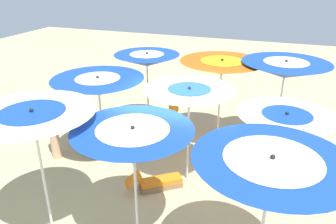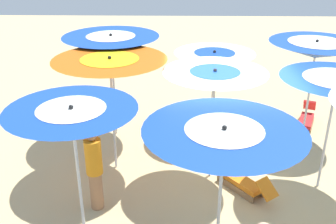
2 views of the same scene
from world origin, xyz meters
TOP-DOWN VIEW (x-y plane):
  - ground at (0.00, 0.00)m, footprint 34.83×34.83m
  - beach_umbrella_0 at (1.99, 2.20)m, footprint 2.15×2.15m
  - beach_umbrella_1 at (0.30, 1.85)m, footprint 2.04×2.04m
  - beach_umbrella_2 at (-1.90, 2.18)m, footprint 2.17×2.17m
  - beach_umbrella_3 at (2.30, -0.39)m, footprint 2.24×2.24m
  - beach_umbrella_4 at (-0.02, -0.31)m, footprint 1.98×1.98m
  - beach_umbrella_5 at (-2.06, -0.13)m, footprint 1.93×1.93m
  - beach_umbrella_6 at (1.93, -2.53)m, footprint 1.92×1.92m
  - beach_umbrella_7 at (-0.33, -2.33)m, footprint 2.25×2.25m
  - beach_umbrella_8 at (-1.92, -2.55)m, footprint 2.24×2.24m
  - lounger_0 at (3.02, -0.71)m, footprint 1.31×0.87m
  - lounger_1 at (0.51, 0.31)m, footprint 1.24×1.06m
  - beachgoer_0 at (3.56, -0.05)m, footprint 0.30×0.30m
  - beachgoer_1 at (1.07, -2.48)m, footprint 0.30×0.30m
  - beach_ball at (3.20, -1.13)m, footprint 0.33×0.33m

SIDE VIEW (x-z plane):
  - ground at x=0.00m, z-range -0.04..0.00m
  - beach_ball at x=3.20m, z-range 0.00..0.33m
  - lounger_1 at x=0.51m, z-range -0.07..0.45m
  - lounger_0 at x=3.02m, z-range -0.10..0.49m
  - beachgoer_1 at x=1.07m, z-range 0.03..1.65m
  - beachgoer_0 at x=3.56m, z-range 0.04..1.78m
  - beach_umbrella_5 at x=-2.06m, z-range 0.85..3.00m
  - beach_umbrella_3 at x=2.30m, z-range 0.89..3.23m
  - beach_umbrella_4 at x=-0.02m, z-range 0.94..3.31m
  - beach_umbrella_1 at x=0.30m, z-range 0.97..3.34m
  - beach_umbrella_6 at x=1.93m, z-range 0.99..3.44m
  - beach_umbrella_2 at x=-1.90m, z-range 0.99..3.45m
  - beach_umbrella_7 at x=-0.33m, z-range 1.02..3.52m
  - beach_umbrella_0 at x=1.99m, z-range 1.02..3.58m
  - beach_umbrella_8 at x=-1.92m, z-range 1.02..3.59m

